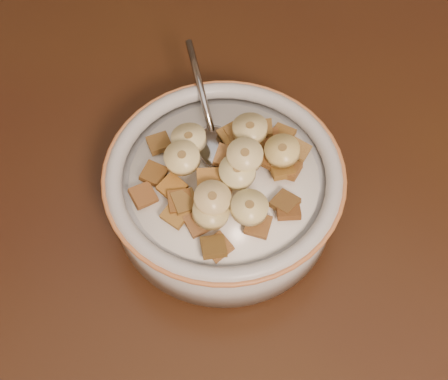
% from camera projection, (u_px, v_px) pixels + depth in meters
% --- Properties ---
extents(table, '(1.43, 0.95, 0.04)m').
position_uv_depth(table, '(356.00, 302.00, 0.57)').
color(table, '#331E0C').
rests_on(table, floor).
extents(cereal_bowl, '(0.21, 0.21, 0.05)m').
position_uv_depth(cereal_bowl, '(224.00, 193.00, 0.58)').
color(cereal_bowl, silver).
rests_on(cereal_bowl, table).
extents(milk, '(0.17, 0.17, 0.00)m').
position_uv_depth(milk, '(224.00, 178.00, 0.56)').
color(milk, white).
rests_on(milk, cereal_bowl).
extents(spoon, '(0.06, 0.06, 0.01)m').
position_uv_depth(spoon, '(216.00, 146.00, 0.57)').
color(spoon, gray).
rests_on(spoon, cereal_bowl).
extents(cereal_square_0, '(0.02, 0.02, 0.01)m').
position_uv_depth(cereal_square_0, '(207.00, 205.00, 0.52)').
color(cereal_square_0, brown).
rests_on(cereal_square_0, milk).
extents(cereal_square_1, '(0.03, 0.03, 0.01)m').
position_uv_depth(cereal_square_1, '(198.00, 223.00, 0.52)').
color(cereal_square_1, brown).
rests_on(cereal_square_1, milk).
extents(cereal_square_2, '(0.03, 0.03, 0.01)m').
position_uv_depth(cereal_square_2, '(159.00, 143.00, 0.57)').
color(cereal_square_2, brown).
rests_on(cereal_square_2, milk).
extents(cereal_square_3, '(0.02, 0.02, 0.01)m').
position_uv_depth(cereal_square_3, '(154.00, 174.00, 0.55)').
color(cereal_square_3, brown).
rests_on(cereal_square_3, milk).
extents(cereal_square_4, '(0.03, 0.03, 0.01)m').
position_uv_depth(cereal_square_4, '(209.00, 180.00, 0.53)').
color(cereal_square_4, '#955D28').
rests_on(cereal_square_4, milk).
extents(cereal_square_5, '(0.02, 0.02, 0.01)m').
position_uv_depth(cereal_square_5, '(298.00, 150.00, 0.56)').
color(cereal_square_5, olive).
rests_on(cereal_square_5, milk).
extents(cereal_square_6, '(0.03, 0.03, 0.01)m').
position_uv_depth(cereal_square_6, '(269.00, 139.00, 0.57)').
color(cereal_square_6, brown).
rests_on(cereal_square_6, milk).
extents(cereal_square_7, '(0.02, 0.02, 0.01)m').
position_uv_depth(cereal_square_7, '(288.00, 169.00, 0.55)').
color(cereal_square_7, brown).
rests_on(cereal_square_7, milk).
extents(cereal_square_8, '(0.03, 0.03, 0.01)m').
position_uv_depth(cereal_square_8, '(238.00, 134.00, 0.56)').
color(cereal_square_8, brown).
rests_on(cereal_square_8, milk).
extents(cereal_square_9, '(0.02, 0.02, 0.01)m').
position_uv_depth(cereal_square_9, '(219.00, 195.00, 0.53)').
color(cereal_square_9, brown).
rests_on(cereal_square_9, milk).
extents(cereal_square_10, '(0.03, 0.03, 0.01)m').
position_uv_depth(cereal_square_10, '(261.00, 129.00, 0.57)').
color(cereal_square_10, brown).
rests_on(cereal_square_10, milk).
extents(cereal_square_11, '(0.03, 0.03, 0.01)m').
position_uv_depth(cereal_square_11, '(285.00, 203.00, 0.53)').
color(cereal_square_11, brown).
rests_on(cereal_square_11, milk).
extents(cereal_square_12, '(0.02, 0.02, 0.01)m').
position_uv_depth(cereal_square_12, '(282.00, 134.00, 0.58)').
color(cereal_square_12, olive).
rests_on(cereal_square_12, milk).
extents(cereal_square_13, '(0.03, 0.03, 0.01)m').
position_uv_depth(cereal_square_13, '(231.00, 134.00, 0.56)').
color(cereal_square_13, brown).
rests_on(cereal_square_13, milk).
extents(cereal_square_14, '(0.03, 0.03, 0.01)m').
position_uv_depth(cereal_square_14, '(282.00, 169.00, 0.55)').
color(cereal_square_14, brown).
rests_on(cereal_square_14, milk).
extents(cereal_square_15, '(0.03, 0.03, 0.01)m').
position_uv_depth(cereal_square_15, '(252.00, 140.00, 0.56)').
color(cereal_square_15, brown).
rests_on(cereal_square_15, milk).
extents(cereal_square_16, '(0.03, 0.03, 0.01)m').
position_uv_depth(cereal_square_16, '(218.00, 247.00, 0.51)').
color(cereal_square_16, '#98622F').
rests_on(cereal_square_16, milk).
extents(cereal_square_17, '(0.02, 0.02, 0.01)m').
position_uv_depth(cereal_square_17, '(214.00, 194.00, 0.53)').
color(cereal_square_17, brown).
rests_on(cereal_square_17, milk).
extents(cereal_square_18, '(0.03, 0.03, 0.01)m').
position_uv_depth(cereal_square_18, '(180.00, 201.00, 0.53)').
color(cereal_square_18, brown).
rests_on(cereal_square_18, milk).
extents(cereal_square_19, '(0.02, 0.02, 0.01)m').
position_uv_depth(cereal_square_19, '(258.00, 225.00, 0.52)').
color(cereal_square_19, brown).
rests_on(cereal_square_19, milk).
extents(cereal_square_20, '(0.02, 0.02, 0.01)m').
position_uv_depth(cereal_square_20, '(227.00, 157.00, 0.54)').
color(cereal_square_20, brown).
rests_on(cereal_square_20, milk).
extents(cereal_square_21, '(0.03, 0.03, 0.01)m').
position_uv_depth(cereal_square_21, '(214.00, 247.00, 0.51)').
color(cereal_square_21, brown).
rests_on(cereal_square_21, milk).
extents(cereal_square_22, '(0.02, 0.02, 0.01)m').
position_uv_depth(cereal_square_22, '(245.00, 136.00, 0.56)').
color(cereal_square_22, brown).
rests_on(cereal_square_22, milk).
extents(cereal_square_23, '(0.03, 0.03, 0.01)m').
position_uv_depth(cereal_square_23, '(172.00, 187.00, 0.54)').
color(cereal_square_23, '#8F5B22').
rests_on(cereal_square_23, milk).
extents(cereal_square_24, '(0.02, 0.02, 0.01)m').
position_uv_depth(cereal_square_24, '(176.00, 214.00, 0.53)').
color(cereal_square_24, olive).
rests_on(cereal_square_24, milk).
extents(cereal_square_25, '(0.03, 0.03, 0.01)m').
position_uv_depth(cereal_square_25, '(143.00, 195.00, 0.54)').
color(cereal_square_25, brown).
rests_on(cereal_square_25, milk).
extents(cereal_square_26, '(0.02, 0.02, 0.01)m').
position_uv_depth(cereal_square_26, '(266.00, 156.00, 0.56)').
color(cereal_square_26, brown).
rests_on(cereal_square_26, milk).
extents(cereal_square_27, '(0.03, 0.03, 0.01)m').
position_uv_depth(cereal_square_27, '(284.00, 150.00, 0.57)').
color(cereal_square_27, '#935E33').
rests_on(cereal_square_27, milk).
extents(cereal_square_28, '(0.03, 0.03, 0.01)m').
position_uv_depth(cereal_square_28, '(185.00, 202.00, 0.53)').
color(cereal_square_28, brown).
rests_on(cereal_square_28, milk).
extents(cereal_square_29, '(0.03, 0.03, 0.01)m').
position_uv_depth(cereal_square_29, '(288.00, 210.00, 0.53)').
color(cereal_square_29, brown).
rests_on(cereal_square_29, milk).
extents(banana_slice_0, '(0.04, 0.04, 0.01)m').
position_uv_depth(banana_slice_0, '(189.00, 139.00, 0.55)').
color(banana_slice_0, '#FFE8AA').
rests_on(banana_slice_0, milk).
extents(banana_slice_1, '(0.04, 0.04, 0.02)m').
position_uv_depth(banana_slice_1, '(182.00, 158.00, 0.53)').
color(banana_slice_1, beige).
rests_on(banana_slice_1, milk).
extents(banana_slice_2, '(0.04, 0.04, 0.01)m').
position_uv_depth(banana_slice_2, '(249.00, 207.00, 0.51)').
color(banana_slice_2, '#D0C164').
rests_on(banana_slice_2, milk).
extents(banana_slice_3, '(0.04, 0.04, 0.01)m').
position_uv_depth(banana_slice_3, '(211.00, 212.00, 0.51)').
color(banana_slice_3, '#D2BB68').
rests_on(banana_slice_3, milk).
extents(banana_slice_4, '(0.04, 0.04, 0.01)m').
position_uv_depth(banana_slice_4, '(212.00, 199.00, 0.51)').
color(banana_slice_4, '#F0CD83').
rests_on(banana_slice_4, milk).
extents(banana_slice_5, '(0.04, 0.04, 0.01)m').
position_uv_depth(banana_slice_5, '(250.00, 129.00, 0.55)').
color(banana_slice_5, tan).
rests_on(banana_slice_5, milk).
extents(banana_slice_6, '(0.04, 0.04, 0.02)m').
position_uv_depth(banana_slice_6, '(237.00, 171.00, 0.52)').
color(banana_slice_6, '#FAED97').
rests_on(banana_slice_6, milk).
extents(banana_slice_7, '(0.03, 0.03, 0.01)m').
position_uv_depth(banana_slice_7, '(282.00, 151.00, 0.55)').
color(banana_slice_7, '#D4C16F').
rests_on(banana_slice_7, milk).
extents(banana_slice_8, '(0.03, 0.04, 0.01)m').
position_uv_depth(banana_slice_8, '(245.00, 156.00, 0.52)').
color(banana_slice_8, beige).
rests_on(banana_slice_8, milk).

